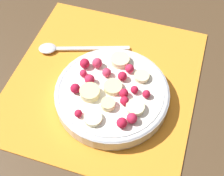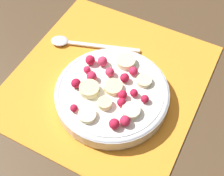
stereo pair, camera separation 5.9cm
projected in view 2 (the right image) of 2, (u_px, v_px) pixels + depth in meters
ground_plane at (107, 81)px, 0.65m from camera, size 3.00×3.00×0.00m
placemat at (107, 80)px, 0.65m from camera, size 0.40×0.38×0.01m
fruit_bowl at (112, 93)px, 0.60m from camera, size 0.22×0.22×0.05m
spoon at (76, 43)px, 0.70m from camera, size 0.08×0.20×0.01m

